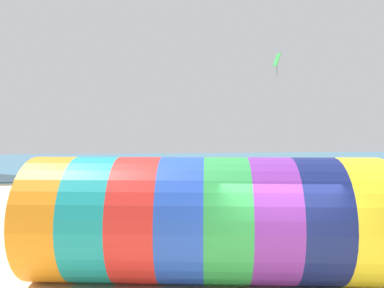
# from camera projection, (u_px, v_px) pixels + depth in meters

# --- Properties ---
(sea) EXTENTS (120.00, 40.00, 0.10)m
(sea) POSITION_uv_depth(u_px,v_px,m) (160.00, 161.00, 48.73)
(sea) COLOR teal
(sea) RESTS_ON ground
(giant_inflatable_tube) EXTENTS (8.69, 4.49, 2.99)m
(giant_inflatable_tube) POSITION_uv_depth(u_px,v_px,m) (205.00, 219.00, 9.04)
(giant_inflatable_tube) COLOR orange
(giant_inflatable_tube) RESTS_ON ground
(kite_green_diamond) EXTENTS (0.34, 0.56, 1.30)m
(kite_green_diamond) POSITION_uv_depth(u_px,v_px,m) (277.00, 60.00, 21.66)
(kite_green_diamond) COLOR green
(bystander_near_water) EXTENTS (0.29, 0.40, 1.56)m
(bystander_near_water) POSITION_uv_depth(u_px,v_px,m) (380.00, 204.00, 14.78)
(bystander_near_water) COLOR #726651
(bystander_near_water) RESTS_ON ground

